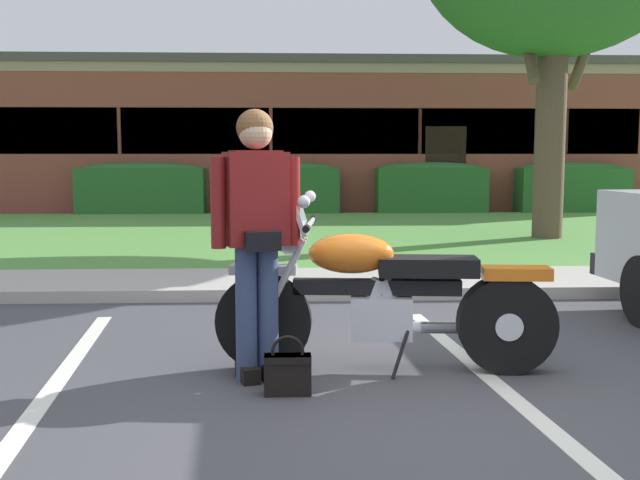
{
  "coord_description": "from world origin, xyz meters",
  "views": [
    {
      "loc": [
        -0.98,
        -4.28,
        1.43
      ],
      "look_at": [
        -0.75,
        0.85,
        0.85
      ],
      "focal_mm": 42.93,
      "sensor_mm": 36.0,
      "label": 1
    }
  ],
  "objects_px": {
    "rider_person": "(256,224)",
    "hedge_center_right": "(431,187)",
    "hedge_right": "(571,187)",
    "hedge_center_left": "(287,187)",
    "motorcycle": "(397,298)",
    "brick_building": "(274,139)",
    "hedge_left": "(142,187)",
    "handbag": "(288,371)"
  },
  "relations": [
    {
      "from": "hedge_center_right",
      "to": "hedge_right",
      "type": "relative_size",
      "value": 0.99
    },
    {
      "from": "handbag",
      "to": "hedge_center_left",
      "type": "height_order",
      "value": "hedge_center_left"
    },
    {
      "from": "handbag",
      "to": "hedge_center_left",
      "type": "relative_size",
      "value": 0.15
    },
    {
      "from": "handbag",
      "to": "hedge_right",
      "type": "relative_size",
      "value": 0.14
    },
    {
      "from": "hedge_center_right",
      "to": "rider_person",
      "type": "bearing_deg",
      "value": -105.24
    },
    {
      "from": "motorcycle",
      "to": "hedge_center_left",
      "type": "distance_m",
      "value": 13.24
    },
    {
      "from": "motorcycle",
      "to": "hedge_right",
      "type": "relative_size",
      "value": 0.86
    },
    {
      "from": "motorcycle",
      "to": "brick_building",
      "type": "xyz_separation_m",
      "value": [
        -1.07,
        18.79,
        1.42
      ]
    },
    {
      "from": "motorcycle",
      "to": "hedge_center_right",
      "type": "relative_size",
      "value": 0.86
    },
    {
      "from": "hedge_right",
      "to": "rider_person",
      "type": "bearing_deg",
      "value": -117.84
    },
    {
      "from": "hedge_right",
      "to": "brick_building",
      "type": "distance_m",
      "value": 9.21
    },
    {
      "from": "motorcycle",
      "to": "hedge_left",
      "type": "xyz_separation_m",
      "value": [
        -4.11,
        13.22,
        0.16
      ]
    },
    {
      "from": "hedge_center_left",
      "to": "hedge_right",
      "type": "distance_m",
      "value": 6.84
    },
    {
      "from": "hedge_center_right",
      "to": "hedge_right",
      "type": "xyz_separation_m",
      "value": [
        3.42,
        0.0,
        -0.0
      ]
    },
    {
      "from": "motorcycle",
      "to": "hedge_center_left",
      "type": "height_order",
      "value": "motorcycle"
    },
    {
      "from": "hedge_right",
      "to": "hedge_center_right",
      "type": "bearing_deg",
      "value": 180.0
    },
    {
      "from": "hedge_center_right",
      "to": "brick_building",
      "type": "relative_size",
      "value": 0.12
    },
    {
      "from": "brick_building",
      "to": "hedge_center_left",
      "type": "bearing_deg",
      "value": -86.01
    },
    {
      "from": "hedge_center_left",
      "to": "hedge_center_right",
      "type": "height_order",
      "value": "same"
    },
    {
      "from": "hedge_center_right",
      "to": "hedge_right",
      "type": "bearing_deg",
      "value": 0.0
    },
    {
      "from": "handbag",
      "to": "hedge_left",
      "type": "bearing_deg",
      "value": 103.88
    },
    {
      "from": "handbag",
      "to": "hedge_center_left",
      "type": "xyz_separation_m",
      "value": [
        0.03,
        13.71,
        0.51
      ]
    },
    {
      "from": "rider_person",
      "to": "hedge_right",
      "type": "bearing_deg",
      "value": 62.16
    },
    {
      "from": "motorcycle",
      "to": "hedge_center_right",
      "type": "bearing_deg",
      "value": 78.31
    },
    {
      "from": "brick_building",
      "to": "handbag",
      "type": "bearing_deg",
      "value": -88.95
    },
    {
      "from": "hedge_center_left",
      "to": "hedge_center_right",
      "type": "relative_size",
      "value": 0.93
    },
    {
      "from": "hedge_center_left",
      "to": "hedge_right",
      "type": "bearing_deg",
      "value": 0.0
    },
    {
      "from": "motorcycle",
      "to": "rider_person",
      "type": "height_order",
      "value": "rider_person"
    },
    {
      "from": "hedge_right",
      "to": "brick_building",
      "type": "height_order",
      "value": "brick_building"
    },
    {
      "from": "brick_building",
      "to": "hedge_right",
      "type": "bearing_deg",
      "value": -37.58
    },
    {
      "from": "motorcycle",
      "to": "hedge_left",
      "type": "distance_m",
      "value": 13.85
    },
    {
      "from": "rider_person",
      "to": "hedge_left",
      "type": "height_order",
      "value": "rider_person"
    },
    {
      "from": "handbag",
      "to": "hedge_right",
      "type": "bearing_deg",
      "value": 63.37
    },
    {
      "from": "rider_person",
      "to": "brick_building",
      "type": "bearing_deg",
      "value": 90.5
    },
    {
      "from": "hedge_center_left",
      "to": "hedge_left",
      "type": "bearing_deg",
      "value": -180.0
    },
    {
      "from": "brick_building",
      "to": "hedge_left",
      "type": "bearing_deg",
      "value": -118.6
    },
    {
      "from": "hedge_center_right",
      "to": "hedge_right",
      "type": "height_order",
      "value": "same"
    },
    {
      "from": "rider_person",
      "to": "hedge_center_right",
      "type": "relative_size",
      "value": 0.66
    },
    {
      "from": "motorcycle",
      "to": "hedge_left",
      "type": "bearing_deg",
      "value": 107.25
    },
    {
      "from": "handbag",
      "to": "rider_person",
      "type": "bearing_deg",
      "value": 120.08
    },
    {
      "from": "rider_person",
      "to": "hedge_right",
      "type": "height_order",
      "value": "rider_person"
    },
    {
      "from": "hedge_right",
      "to": "hedge_center_left",
      "type": "bearing_deg",
      "value": 180.0
    }
  ]
}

